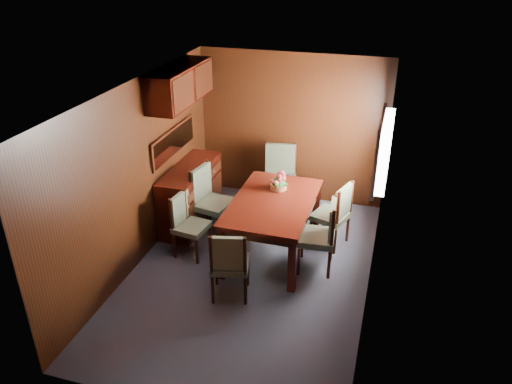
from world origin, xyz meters
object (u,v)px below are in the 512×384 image
(sideboard, at_px, (191,195))
(dining_table, at_px, (273,208))
(chair_right_near, at_px, (323,232))
(chair_left_near, at_px, (187,221))
(chair_head, at_px, (229,262))
(flower_centerpiece, at_px, (279,181))

(sideboard, relative_size, dining_table, 0.83)
(sideboard, bearing_deg, chair_right_near, -17.48)
(dining_table, relative_size, chair_left_near, 1.89)
(dining_table, bearing_deg, chair_left_near, -161.64)
(chair_right_near, distance_m, chair_head, 1.32)
(chair_head, bearing_deg, chair_right_near, 30.67)
(chair_right_near, xyz_separation_m, flower_centerpiece, (-0.73, 0.58, 0.36))
(chair_right_near, bearing_deg, sideboard, 67.72)
(chair_left_near, bearing_deg, chair_head, 56.47)
(dining_table, bearing_deg, chair_right_near, -15.57)
(sideboard, relative_size, chair_head, 1.49)
(chair_left_near, bearing_deg, flower_centerpiece, 131.64)
(chair_left_near, distance_m, chair_head, 1.16)
(sideboard, bearing_deg, chair_left_near, -70.29)
(chair_right_near, bearing_deg, chair_head, 129.49)
(chair_left_near, xyz_separation_m, chair_head, (0.87, -0.77, 0.02))
(flower_centerpiece, bearing_deg, sideboard, 176.33)
(sideboard, relative_size, chair_left_near, 1.56)
(chair_head, bearing_deg, dining_table, 64.82)
(sideboard, relative_size, flower_centerpiece, 5.58)
(dining_table, xyz_separation_m, chair_left_near, (-1.10, -0.36, -0.18))
(sideboard, distance_m, chair_left_near, 0.87)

